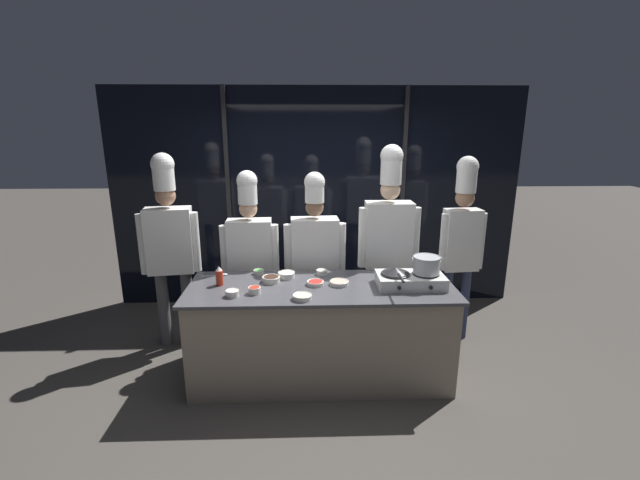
{
  "coord_description": "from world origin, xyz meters",
  "views": [
    {
      "loc": [
        -0.13,
        -3.51,
        2.27
      ],
      "look_at": [
        0.0,
        0.25,
        1.24
      ],
      "focal_mm": 24.0,
      "sensor_mm": 36.0,
      "label": 1
    }
  ],
  "objects_px": {
    "prep_bowl_bean_sprouts": "(232,293)",
    "squeeze_bottle_chili": "(219,276)",
    "prep_bowl_noodles": "(302,297)",
    "chef_sous": "(250,250)",
    "chef_pastry": "(388,234)",
    "prep_bowl_scallions": "(259,272)",
    "prep_bowl_chili_flakes": "(254,290)",
    "prep_bowl_bell_pepper": "(315,283)",
    "portable_stove": "(410,280)",
    "prep_bowl_garlic": "(286,274)",
    "chef_apprentice": "(462,233)",
    "chef_head": "(170,239)",
    "serving_spoon_slotted": "(220,275)",
    "prep_bowl_onion": "(322,272)",
    "prep_bowl_shrimp": "(339,282)",
    "frying_pan": "(396,271)",
    "prep_bowl_soy_glaze": "(271,279)",
    "chef_line": "(315,251)",
    "stock_pot": "(426,264)"
  },
  "relations": [
    {
      "from": "prep_bowl_bean_sprouts",
      "to": "squeeze_bottle_chili",
      "type": "bearing_deg",
      "value": 120.31
    },
    {
      "from": "prep_bowl_noodles",
      "to": "prep_bowl_bean_sprouts",
      "type": "height_order",
      "value": "prep_bowl_bean_sprouts"
    },
    {
      "from": "chef_sous",
      "to": "chef_pastry",
      "type": "relative_size",
      "value": 0.89
    },
    {
      "from": "prep_bowl_scallions",
      "to": "chef_pastry",
      "type": "distance_m",
      "value": 1.38
    },
    {
      "from": "prep_bowl_chili_flakes",
      "to": "prep_bowl_bell_pepper",
      "type": "bearing_deg",
      "value": 19.23
    },
    {
      "from": "prep_bowl_bell_pepper",
      "to": "portable_stove",
      "type": "bearing_deg",
      "value": -3.96
    },
    {
      "from": "prep_bowl_garlic",
      "to": "chef_apprentice",
      "type": "xyz_separation_m",
      "value": [
        1.78,
        0.46,
        0.26
      ]
    },
    {
      "from": "prep_bowl_chili_flakes",
      "to": "chef_head",
      "type": "bearing_deg",
      "value": 139.14
    },
    {
      "from": "chef_head",
      "to": "serving_spoon_slotted",
      "type": "bearing_deg",
      "value": 139.66
    },
    {
      "from": "squeeze_bottle_chili",
      "to": "chef_pastry",
      "type": "xyz_separation_m",
      "value": [
        1.61,
        0.66,
        0.2
      ]
    },
    {
      "from": "prep_bowl_onion",
      "to": "prep_bowl_bell_pepper",
      "type": "height_order",
      "value": "prep_bowl_onion"
    },
    {
      "from": "prep_bowl_chili_flakes",
      "to": "chef_apprentice",
      "type": "xyz_separation_m",
      "value": [
        2.03,
        0.83,
        0.26
      ]
    },
    {
      "from": "prep_bowl_bean_sprouts",
      "to": "prep_bowl_chili_flakes",
      "type": "bearing_deg",
      "value": 17.03
    },
    {
      "from": "portable_stove",
      "to": "prep_bowl_chili_flakes",
      "type": "xyz_separation_m",
      "value": [
        -1.34,
        -0.12,
        -0.02
      ]
    },
    {
      "from": "chef_sous",
      "to": "chef_pastry",
      "type": "bearing_deg",
      "value": -179.26
    },
    {
      "from": "prep_bowl_noodles",
      "to": "chef_sous",
      "type": "bearing_deg",
      "value": 120.07
    },
    {
      "from": "chef_apprentice",
      "to": "prep_bowl_chili_flakes",
      "type": "bearing_deg",
      "value": 17.53
    },
    {
      "from": "prep_bowl_shrimp",
      "to": "prep_bowl_bean_sprouts",
      "type": "relative_size",
      "value": 1.51
    },
    {
      "from": "frying_pan",
      "to": "squeeze_bottle_chili",
      "type": "relative_size",
      "value": 2.51
    },
    {
      "from": "prep_bowl_soy_glaze",
      "to": "prep_bowl_bean_sprouts",
      "type": "height_order",
      "value": "same"
    },
    {
      "from": "prep_bowl_onion",
      "to": "portable_stove",
      "type": "bearing_deg",
      "value": -23.01
    },
    {
      "from": "prep_bowl_chili_flakes",
      "to": "chef_sous",
      "type": "xyz_separation_m",
      "value": [
        -0.13,
        0.78,
        0.12
      ]
    },
    {
      "from": "prep_bowl_bean_sprouts",
      "to": "chef_line",
      "type": "relative_size",
      "value": 0.06
    },
    {
      "from": "portable_stove",
      "to": "chef_sous",
      "type": "height_order",
      "value": "chef_sous"
    },
    {
      "from": "stock_pot",
      "to": "prep_bowl_scallions",
      "type": "xyz_separation_m",
      "value": [
        -1.49,
        0.36,
        -0.18
      ]
    },
    {
      "from": "portable_stove",
      "to": "stock_pot",
      "type": "relative_size",
      "value": 2.23
    },
    {
      "from": "prep_bowl_chili_flakes",
      "to": "prep_bowl_bean_sprouts",
      "type": "height_order",
      "value": "prep_bowl_chili_flakes"
    },
    {
      "from": "stock_pot",
      "to": "chef_apprentice",
      "type": "height_order",
      "value": "chef_apprentice"
    },
    {
      "from": "chef_sous",
      "to": "prep_bowl_onion",
      "type": "bearing_deg",
      "value": 152.28
    },
    {
      "from": "prep_bowl_onion",
      "to": "serving_spoon_slotted",
      "type": "height_order",
      "value": "prep_bowl_onion"
    },
    {
      "from": "portable_stove",
      "to": "squeeze_bottle_chili",
      "type": "relative_size",
      "value": 3.33
    },
    {
      "from": "frying_pan",
      "to": "prep_bowl_shrimp",
      "type": "distance_m",
      "value": 0.5
    },
    {
      "from": "squeeze_bottle_chili",
      "to": "prep_bowl_chili_flakes",
      "type": "height_order",
      "value": "squeeze_bottle_chili"
    },
    {
      "from": "squeeze_bottle_chili",
      "to": "prep_bowl_garlic",
      "type": "relative_size",
      "value": 1.09
    },
    {
      "from": "prep_bowl_soy_glaze",
      "to": "prep_bowl_garlic",
      "type": "xyz_separation_m",
      "value": [
        0.13,
        0.11,
        0.0
      ]
    },
    {
      "from": "frying_pan",
      "to": "chef_sous",
      "type": "height_order",
      "value": "chef_sous"
    },
    {
      "from": "prep_bowl_soy_glaze",
      "to": "prep_bowl_chili_flakes",
      "type": "distance_m",
      "value": 0.29
    },
    {
      "from": "prep_bowl_onion",
      "to": "prep_bowl_soy_glaze",
      "type": "distance_m",
      "value": 0.5
    },
    {
      "from": "chef_pastry",
      "to": "stock_pot",
      "type": "bearing_deg",
      "value": 104.97
    },
    {
      "from": "portable_stove",
      "to": "chef_sous",
      "type": "relative_size",
      "value": 0.32
    },
    {
      "from": "stock_pot",
      "to": "prep_bowl_bell_pepper",
      "type": "relative_size",
      "value": 1.7
    },
    {
      "from": "chef_sous",
      "to": "chef_line",
      "type": "xyz_separation_m",
      "value": [
        0.65,
        0.01,
        -0.01
      ]
    },
    {
      "from": "prep_bowl_noodles",
      "to": "chef_apprentice",
      "type": "bearing_deg",
      "value": 30.69
    },
    {
      "from": "prep_bowl_onion",
      "to": "prep_bowl_shrimp",
      "type": "relative_size",
      "value": 0.61
    },
    {
      "from": "prep_bowl_chili_flakes",
      "to": "prep_bowl_garlic",
      "type": "xyz_separation_m",
      "value": [
        0.25,
        0.37,
        -0.0
      ]
    },
    {
      "from": "prep_bowl_noodles",
      "to": "chef_sous",
      "type": "height_order",
      "value": "chef_sous"
    },
    {
      "from": "squeeze_bottle_chili",
      "to": "chef_line",
      "type": "distance_m",
      "value": 1.03
    },
    {
      "from": "prep_bowl_bell_pepper",
      "to": "prep_bowl_bean_sprouts",
      "type": "relative_size",
      "value": 1.36
    },
    {
      "from": "chef_sous",
      "to": "stock_pot",
      "type": "bearing_deg",
      "value": 155.18
    },
    {
      "from": "chef_head",
      "to": "chef_sous",
      "type": "bearing_deg",
      "value": 170.62
    }
  ]
}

